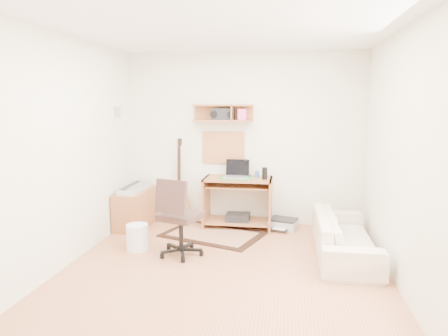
# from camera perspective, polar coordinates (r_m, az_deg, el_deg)

# --- Properties ---
(floor) EXTENTS (3.60, 4.00, 0.01)m
(floor) POSITION_cam_1_polar(r_m,az_deg,el_deg) (4.69, -0.14, -14.29)
(floor) COLOR #BD764F
(floor) RESTS_ON ground
(ceiling) EXTENTS (3.60, 4.00, 0.01)m
(ceiling) POSITION_cam_1_polar(r_m,az_deg,el_deg) (4.38, -0.15, 18.95)
(ceiling) COLOR white
(ceiling) RESTS_ON ground
(back_wall) EXTENTS (3.60, 0.01, 2.60)m
(back_wall) POSITION_cam_1_polar(r_m,az_deg,el_deg) (6.32, 2.66, 3.99)
(back_wall) COLOR silver
(back_wall) RESTS_ON ground
(left_wall) EXTENTS (0.01, 4.00, 2.60)m
(left_wall) POSITION_cam_1_polar(r_m,az_deg,el_deg) (4.95, -21.27, 2.01)
(left_wall) COLOR silver
(left_wall) RESTS_ON ground
(right_wall) EXTENTS (0.01, 4.00, 2.60)m
(right_wall) POSITION_cam_1_polar(r_m,az_deg,el_deg) (4.44, 23.54, 1.15)
(right_wall) COLOR silver
(right_wall) RESTS_ON ground
(wall_shelf) EXTENTS (0.90, 0.25, 0.26)m
(wall_shelf) POSITION_cam_1_polar(r_m,az_deg,el_deg) (6.21, -0.22, 7.61)
(wall_shelf) COLOR #A06038
(wall_shelf) RESTS_ON back_wall
(cork_board) EXTENTS (0.64, 0.03, 0.49)m
(cork_board) POSITION_cam_1_polar(r_m,az_deg,el_deg) (6.35, -0.06, 2.84)
(cork_board) COLOR tan
(cork_board) RESTS_ON back_wall
(wall_photo) EXTENTS (0.02, 0.20, 0.15)m
(wall_photo) POSITION_cam_1_polar(r_m,az_deg,el_deg) (6.26, -14.47, 7.52)
(wall_photo) COLOR #4C8CBF
(wall_photo) RESTS_ON left_wall
(desk) EXTENTS (1.00, 0.55, 0.75)m
(desk) POSITION_cam_1_polar(r_m,az_deg,el_deg) (6.20, 1.94, -4.78)
(desk) COLOR #A06038
(desk) RESTS_ON floor
(laptop) EXTENTS (0.37, 0.37, 0.27)m
(laptop) POSITION_cam_1_polar(r_m,az_deg,el_deg) (6.08, 1.70, -0.15)
(laptop) COLOR silver
(laptop) RESTS_ON desk
(speaker) EXTENTS (0.08, 0.08, 0.17)m
(speaker) POSITION_cam_1_polar(r_m,az_deg,el_deg) (6.03, 5.63, -0.73)
(speaker) COLOR black
(speaker) RESTS_ON desk
(desk_lamp) EXTENTS (0.09, 0.09, 0.27)m
(desk_lamp) POSITION_cam_1_polar(r_m,az_deg,el_deg) (6.22, 3.46, 0.03)
(desk_lamp) COLOR black
(desk_lamp) RESTS_ON desk
(pencil_cup) EXTENTS (0.07, 0.07, 0.09)m
(pencil_cup) POSITION_cam_1_polar(r_m,az_deg,el_deg) (6.19, 4.58, -0.84)
(pencil_cup) COLOR #3657A3
(pencil_cup) RESTS_ON desk
(boombox) EXTENTS (0.34, 0.15, 0.17)m
(boombox) POSITION_cam_1_polar(r_m,az_deg,el_deg) (6.20, -0.14, 7.42)
(boombox) COLOR black
(boombox) RESTS_ON wall_shelf
(rug) EXTENTS (1.55, 1.28, 0.02)m
(rug) POSITION_cam_1_polar(r_m,az_deg,el_deg) (5.92, -1.55, -9.12)
(rug) COLOR tan
(rug) RESTS_ON floor
(task_chair) EXTENTS (0.63, 0.63, 0.98)m
(task_chair) POSITION_cam_1_polar(r_m,az_deg,el_deg) (5.06, -5.98, -6.63)
(task_chair) COLOR #382521
(task_chair) RESTS_ON floor
(cabinet) EXTENTS (0.40, 0.90, 0.55)m
(cabinet) POSITION_cam_1_polar(r_m,az_deg,el_deg) (6.42, -12.08, -5.41)
(cabinet) COLOR #A06038
(cabinet) RESTS_ON floor
(music_keyboard) EXTENTS (0.25, 0.80, 0.07)m
(music_keyboard) POSITION_cam_1_polar(r_m,az_deg,el_deg) (6.35, -12.17, -2.70)
(music_keyboard) COLOR #B2B5BA
(music_keyboard) RESTS_ON cabinet
(guitar) EXTENTS (0.40, 0.33, 1.31)m
(guitar) POSITION_cam_1_polar(r_m,az_deg,el_deg) (6.45, -6.35, -1.73)
(guitar) COLOR #B37537
(guitar) RESTS_ON floor
(waste_basket) EXTENTS (0.28, 0.28, 0.33)m
(waste_basket) POSITION_cam_1_polar(r_m,az_deg,el_deg) (5.41, -11.86, -9.33)
(waste_basket) COLOR white
(waste_basket) RESTS_ON floor
(printer) EXTENTS (0.47, 0.41, 0.15)m
(printer) POSITION_cam_1_polar(r_m,az_deg,el_deg) (6.23, 8.18, -7.55)
(printer) COLOR #A5A8AA
(printer) RESTS_ON floor
(sofa) EXTENTS (0.50, 1.71, 0.67)m
(sofa) POSITION_cam_1_polar(r_m,az_deg,el_deg) (5.28, 16.30, -8.06)
(sofa) COLOR beige
(sofa) RESTS_ON floor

